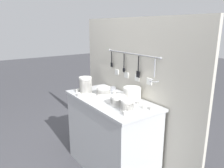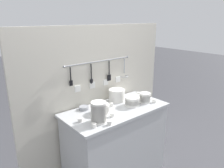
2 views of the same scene
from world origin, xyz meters
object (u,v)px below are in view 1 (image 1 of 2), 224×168
at_px(cup_beside_plates, 89,88).
at_px(cup_back_right, 117,96).
at_px(cup_edge_far, 140,103).
at_px(bowl_stack_short_front, 86,85).
at_px(cup_front_left, 152,108).
at_px(cup_back_left, 94,96).
at_px(cup_edge_near, 78,91).
at_px(plate_stack, 132,94).
at_px(bowl_stack_tall_left, 104,91).
at_px(cup_front_right, 144,107).
at_px(cup_mid_row, 79,94).
at_px(bowl_stack_back_corner, 118,100).
at_px(steel_mixing_bowl, 112,89).
at_px(cup_centre, 126,113).
at_px(cup_by_caddy, 115,92).
at_px(bowl_stack_nested_right, 127,105).

bearing_deg(cup_beside_plates, cup_back_right, 12.26).
bearing_deg(cup_edge_far, bowl_stack_short_front, -156.97).
bearing_deg(bowl_stack_short_front, cup_front_left, 18.41).
bearing_deg(cup_back_left, cup_edge_near, -166.48).
distance_m(plate_stack, cup_edge_far, 0.17).
height_order(bowl_stack_tall_left, cup_front_right, bowl_stack_tall_left).
bearing_deg(cup_mid_row, cup_back_right, 48.04).
height_order(bowl_stack_short_front, bowl_stack_tall_left, bowl_stack_short_front).
distance_m(bowl_stack_back_corner, plate_stack, 0.22).
height_order(plate_stack, cup_beside_plates, plate_stack).
distance_m(bowl_stack_tall_left, cup_mid_row, 0.29).
distance_m(bowl_stack_back_corner, steel_mixing_bowl, 0.54).
relative_size(cup_mid_row, cup_centre, 1.00).
xyz_separation_m(plate_stack, cup_edge_far, (0.16, -0.03, -0.05)).
xyz_separation_m(bowl_stack_tall_left, cup_front_left, (0.68, 0.12, -0.03)).
xyz_separation_m(cup_edge_near, cup_by_caddy, (0.31, 0.33, 0.00)).
relative_size(bowl_stack_short_front, cup_edge_near, 4.51).
bearing_deg(cup_mid_row, plate_stack, 42.58).
distance_m(cup_back_left, cup_front_left, 0.71).
bearing_deg(bowl_stack_nested_right, cup_back_right, 157.10).
bearing_deg(cup_front_right, plate_stack, 165.53).
xyz_separation_m(bowl_stack_nested_right, cup_by_caddy, (-0.50, 0.22, -0.04)).
relative_size(cup_back_left, cup_edge_far, 1.00).
xyz_separation_m(plate_stack, cup_back_left, (-0.32, -0.30, -0.05)).
xyz_separation_m(cup_mid_row, cup_edge_near, (-0.14, 0.05, 0.00)).
height_order(plate_stack, steel_mixing_bowl, plate_stack).
relative_size(steel_mixing_bowl, cup_front_right, 2.35).
height_order(bowl_stack_nested_right, cup_back_right, bowl_stack_nested_right).
bearing_deg(cup_edge_far, bowl_stack_tall_left, -166.40).
distance_m(plate_stack, cup_back_right, 0.19).
distance_m(plate_stack, cup_by_caddy, 0.28).
distance_m(bowl_stack_nested_right, cup_front_left, 0.25).
bearing_deg(cup_front_right, cup_mid_row, -154.36).
xyz_separation_m(bowl_stack_nested_right, cup_edge_near, (-0.81, -0.12, -0.04)).
relative_size(bowl_stack_back_corner, cup_centre, 3.64).
xyz_separation_m(bowl_stack_tall_left, cup_centre, (0.63, -0.17, -0.03)).
bearing_deg(cup_mid_row, cup_beside_plates, 128.55).
relative_size(bowl_stack_short_front, cup_mid_row, 4.51).
xyz_separation_m(bowl_stack_back_corner, plate_stack, (-0.04, 0.22, 0.02)).
bearing_deg(cup_mid_row, cup_front_right, 25.64).
height_order(cup_mid_row, cup_edge_far, same).
relative_size(bowl_stack_tall_left, cup_back_left, 3.63).
relative_size(bowl_stack_back_corner, steel_mixing_bowl, 1.55).
height_order(steel_mixing_bowl, cup_back_left, cup_back_left).
bearing_deg(cup_edge_near, bowl_stack_back_corner, 12.94).
relative_size(cup_front_left, cup_back_right, 1.00).
relative_size(cup_edge_near, cup_edge_far, 1.00).
relative_size(cup_mid_row, cup_back_right, 1.00).
relative_size(cup_mid_row, cup_edge_near, 1.00).
relative_size(bowl_stack_nested_right, cup_by_caddy, 2.80).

